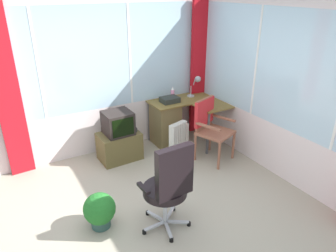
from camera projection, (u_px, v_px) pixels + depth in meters
name	position (u px, v px, depth m)	size (l,w,h in m)	color
ground	(152.00, 226.00, 3.75)	(5.19, 5.12, 0.06)	#A09684
north_window_panel	(88.00, 79.00, 4.88)	(4.19, 0.07, 2.52)	silver
east_window_panel	(293.00, 95.00, 4.19)	(0.07, 4.12, 2.52)	silver
curtain_north_left	(8.00, 95.00, 4.31)	(0.33, 0.07, 2.42)	red
curtain_corner	(199.00, 68.00, 5.70)	(0.33, 0.07, 2.42)	red
desk	(168.00, 121.00, 5.51)	(1.14, 1.01, 0.76)	brown
desk_lamp	(196.00, 83.00, 5.56)	(0.24, 0.21, 0.38)	#B2B7BC
tv_remote	(211.00, 101.00, 5.41)	(0.04, 0.15, 0.02)	black
spray_bottle	(173.00, 93.00, 5.52)	(0.06, 0.06, 0.22)	pink
paper_tray	(170.00, 100.00, 5.37)	(0.30, 0.23, 0.09)	#282D28
wooden_armchair	(209.00, 122.00, 4.96)	(0.62, 0.62, 0.99)	#945841
office_chair	(169.00, 184.00, 3.42)	(0.60, 0.58, 1.11)	#B7B7BF
tv_on_stand	(119.00, 139.00, 5.01)	(0.65, 0.46, 0.81)	brown
space_heater	(179.00, 141.00, 5.01)	(0.41, 0.27, 0.64)	silver
potted_plant	(100.00, 210.00, 3.62)	(0.37, 0.37, 0.44)	#2E4F48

